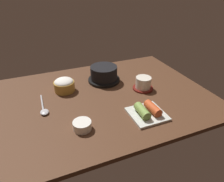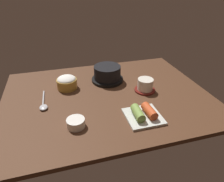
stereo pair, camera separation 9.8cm
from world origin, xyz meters
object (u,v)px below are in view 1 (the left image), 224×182
object	(u,v)px
tea_cup_with_saucer	(143,83)
side_bowl_near	(82,125)
spoon	(44,109)
stone_pot	(104,74)
rice_bowl	(64,85)
kimchi_plate	(147,112)

from	to	relation	value
tea_cup_with_saucer	side_bowl_near	world-z (taller)	tea_cup_with_saucer
tea_cup_with_saucer	spoon	size ratio (longest dim) A/B	0.60
stone_pot	spoon	size ratio (longest dim) A/B	1.00
tea_cup_with_saucer	side_bowl_near	bearing A→B (deg)	-153.72
rice_bowl	kimchi_plate	distance (cm)	44.20
kimchi_plate	rice_bowl	bearing A→B (deg)	129.84
rice_bowl	kimchi_plate	world-z (taller)	rice_bowl
tea_cup_with_saucer	kimchi_plate	world-z (taller)	tea_cup_with_saucer
kimchi_plate	spoon	distance (cm)	45.09
rice_bowl	spoon	bearing A→B (deg)	-131.23
side_bowl_near	spoon	xyz separation A→B (cm)	(-12.48, 18.35, -1.25)
stone_pot	kimchi_plate	bearing A→B (deg)	-80.72
kimchi_plate	side_bowl_near	xyz separation A→B (cm)	(-27.78, 1.90, 0.11)
stone_pot	tea_cup_with_saucer	world-z (taller)	stone_pot
stone_pot	tea_cup_with_saucer	bearing A→B (deg)	-45.73
spoon	rice_bowl	bearing A→B (deg)	48.77
stone_pot	tea_cup_with_saucer	xyz separation A→B (cm)	(15.62, -16.03, -1.14)
kimchi_plate	side_bowl_near	world-z (taller)	kimchi_plate
kimchi_plate	spoon	size ratio (longest dim) A/B	0.83
stone_pot	kimchi_plate	xyz separation A→B (cm)	(5.95, -36.42, -2.54)
stone_pot	rice_bowl	size ratio (longest dim) A/B	1.69
stone_pot	rice_bowl	world-z (taller)	stone_pot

